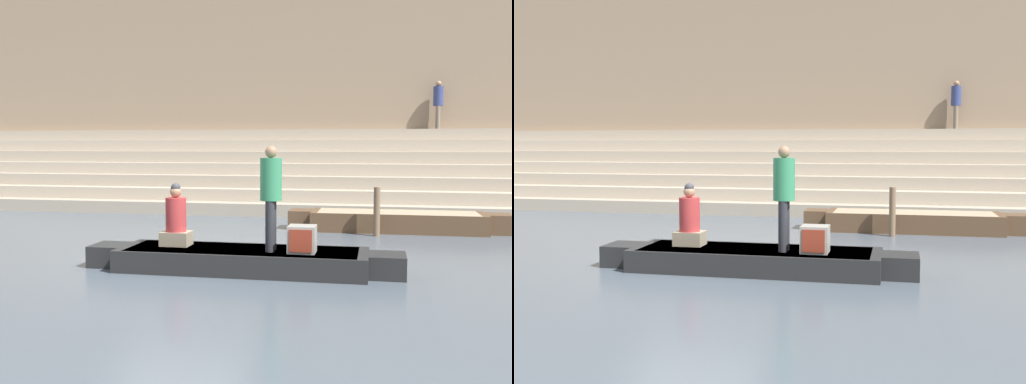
% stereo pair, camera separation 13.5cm
% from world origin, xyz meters
% --- Properties ---
extents(ground_plane, '(120.00, 120.00, 0.00)m').
position_xyz_m(ground_plane, '(0.00, 0.00, 0.00)').
color(ground_plane, '#4C5660').
extents(ghat_steps, '(36.00, 4.38, 2.73)m').
position_xyz_m(ghat_steps, '(0.00, 9.86, 0.98)').
color(ghat_steps, tan).
rests_on(ghat_steps, ground).
extents(back_wall, '(34.20, 1.28, 9.36)m').
position_xyz_m(back_wall, '(0.00, 12.02, 4.65)').
color(back_wall, '#937A60').
rests_on(back_wall, ground).
extents(rowboat_main, '(5.55, 1.44, 0.38)m').
position_xyz_m(rowboat_main, '(1.39, -0.59, 0.21)').
color(rowboat_main, black).
rests_on(rowboat_main, ground).
extents(person_standing, '(0.37, 0.37, 1.79)m').
position_xyz_m(person_standing, '(1.92, -0.67, 1.41)').
color(person_standing, '#28282D').
rests_on(person_standing, rowboat_main).
extents(person_rowing, '(0.52, 0.41, 1.13)m').
position_xyz_m(person_rowing, '(0.15, -0.47, 0.83)').
color(person_rowing, gray).
rests_on(person_rowing, rowboat_main).
extents(tv_set, '(0.46, 0.45, 0.46)m').
position_xyz_m(tv_set, '(2.46, -0.72, 0.61)').
color(tv_set, '#9E998E').
rests_on(tv_set, rowboat_main).
extents(moored_boat_shore, '(5.50, 1.34, 0.49)m').
position_xyz_m(moored_boat_shore, '(4.18, 4.89, 0.26)').
color(moored_boat_shore, brown).
rests_on(moored_boat_shore, ground).
extents(mooring_post, '(0.15, 0.15, 1.18)m').
position_xyz_m(mooring_post, '(3.68, 3.90, 0.59)').
color(mooring_post, brown).
rests_on(mooring_post, ground).
extents(person_on_steps, '(0.33, 0.33, 1.66)m').
position_xyz_m(person_on_steps, '(5.70, 11.11, 3.69)').
color(person_on_steps, '#756656').
rests_on(person_on_steps, ghat_steps).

